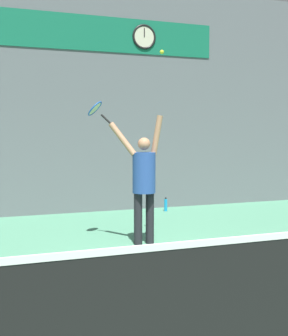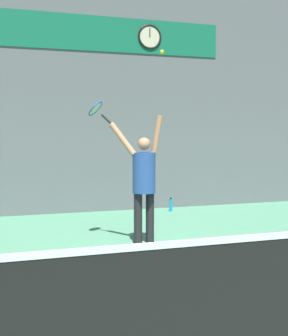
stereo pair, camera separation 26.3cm
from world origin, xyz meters
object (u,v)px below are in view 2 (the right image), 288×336
tennis_racket (96,110)px  water_bottle (171,205)px  tennis_player (144,178)px  tennis_ball (162,52)px  scoreboard_clock (150,37)px

tennis_racket → water_bottle: tennis_racket is taller
tennis_racket → tennis_player: bearing=-28.7°
tennis_racket → water_bottle: size_ratio=1.34×
tennis_ball → water_bottle: 4.14m
scoreboard_clock → tennis_racket: bearing=-123.5°
tennis_player → tennis_racket: (-0.66, 0.36, 1.06)m
tennis_ball → tennis_racket: bearing=156.1°
tennis_player → water_bottle: bearing=60.4°
tennis_ball → water_bottle: (1.26, 2.76, -2.82)m
tennis_player → tennis_racket: size_ratio=4.94×
water_bottle → scoreboard_clock: bearing=126.9°
scoreboard_clock → water_bottle: (0.34, -0.45, -3.72)m
tennis_player → water_bottle: (1.54, 2.70, -0.89)m
scoreboard_clock → tennis_player: 4.40m
tennis_player → water_bottle: 3.23m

